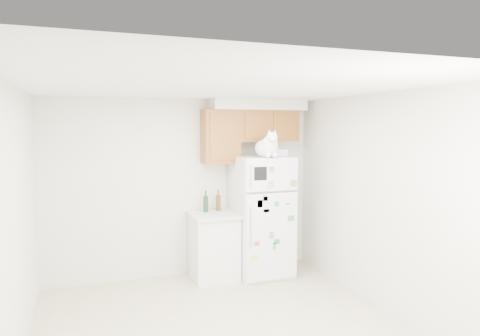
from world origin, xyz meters
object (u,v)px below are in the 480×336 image
bottle_amber (218,200)px  cat (268,147)px  bottle_green (206,201)px  storage_box_back (270,152)px  base_counter (214,246)px  refrigerator (262,216)px  storage_box_front (281,153)px

bottle_amber → cat: bearing=-40.2°
bottle_green → storage_box_back: bearing=-11.2°
cat → bottle_green: (-0.75, 0.46, -0.77)m
base_counter → bottle_amber: bearing=53.3°
bottle_green → refrigerator: bearing=-15.5°
storage_box_back → bottle_amber: bearing=155.3°
refrigerator → storage_box_front: bearing=-6.8°
storage_box_back → bottle_amber: size_ratio=0.60×
refrigerator → bottle_amber: (-0.58, 0.23, 0.22)m
storage_box_back → bottle_green: bearing=159.2°
base_counter → storage_box_back: 1.53m
storage_box_front → bottle_green: (-1.04, 0.24, -0.67)m
storage_box_back → storage_box_front: (0.14, -0.07, -0.01)m
cat → bottle_amber: cat is taller
refrigerator → storage_box_back: size_ratio=9.44×
storage_box_back → bottle_amber: (-0.72, 0.19, -0.68)m
base_counter → bottle_amber: (0.11, 0.15, 0.61)m
cat → storage_box_front: 0.38m
storage_box_back → base_counter: bearing=167.5°
storage_box_back → cat: bearing=-129.5°
storage_box_front → refrigerator: bearing=174.5°
base_counter → cat: (0.67, -0.32, 1.38)m
base_counter → bottle_amber: bottle_amber is taller
base_counter → bottle_green: size_ratio=3.01×
base_counter → storage_box_back: size_ratio=5.11×
bottle_amber → refrigerator: bearing=-21.3°
base_counter → bottle_amber: 0.64m
refrigerator → storage_box_front: storage_box_front is taller
cat → storage_box_back: size_ratio=2.98×
base_counter → storage_box_front: storage_box_front is taller
refrigerator → storage_box_front: size_ratio=11.33×
cat → storage_box_front: bearing=35.4°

